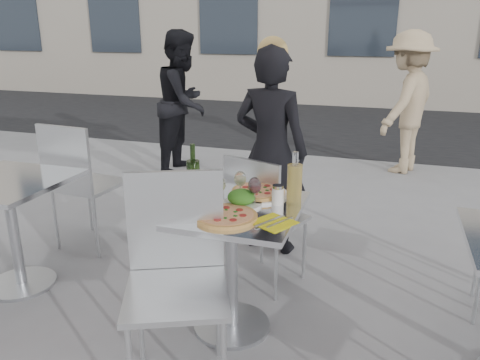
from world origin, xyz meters
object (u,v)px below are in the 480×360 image
(carafe, at_px, (295,183))
(wineglass_red_a, at_px, (255,187))
(chair_far, at_px, (261,212))
(wine_bottle, at_px, (193,175))
(wineglass_white_a, at_px, (219,186))
(pedestrian_a, at_px, (184,102))
(pizza_near, at_px, (226,216))
(wineglass_white_b, at_px, (240,180))
(side_table_left, at_px, (10,211))
(sugar_shaker, at_px, (278,195))
(wineglass_red_b, at_px, (255,186))
(napkin_left, at_px, (169,213))
(main_table, at_px, (231,242))
(pizza_far, at_px, (258,192))
(woman_diner, at_px, (271,152))
(chair_near, at_px, (176,264))
(pedestrian_b, at_px, (407,103))
(napkin_right, at_px, (274,222))
(side_chair_lfar, at_px, (79,177))
(salad_plate, at_px, (241,199))

(carafe, relative_size, wineglass_red_a, 1.84)
(chair_far, height_order, wine_bottle, wine_bottle)
(wineglass_white_a, distance_m, wineglass_red_a, 0.19)
(pedestrian_a, relative_size, pizza_near, 5.21)
(wineglass_red_a, bearing_deg, wineglass_white_b, 140.06)
(side_table_left, distance_m, pedestrian_a, 2.88)
(sugar_shaker, bearing_deg, wineglass_red_b, -152.64)
(wineglass_white_a, relative_size, napkin_left, 0.79)
(main_table, xyz_separation_m, pedestrian_a, (-1.59, 2.87, 0.29))
(chair_far, height_order, pizza_far, chair_far)
(side_table_left, relative_size, chair_far, 0.83)
(woman_diner, bearing_deg, chair_far, 106.82)
(chair_near, height_order, woman_diner, woman_diner)
(chair_far, relative_size, wineglass_white_a, 5.74)
(pedestrian_b, bearing_deg, napkin_right, 12.17)
(side_table_left, relative_size, sugar_shaker, 7.01)
(side_table_left, distance_m, carafe, 1.84)
(carafe, relative_size, napkin_left, 1.45)
(main_table, bearing_deg, pedestrian_b, 75.77)
(pedestrian_b, bearing_deg, carafe, 12.04)
(main_table, height_order, pedestrian_a, pedestrian_a)
(pedestrian_a, distance_m, pedestrian_b, 2.62)
(pedestrian_b, bearing_deg, wineglass_red_b, 9.26)
(side_chair_lfar, relative_size, pizza_far, 2.94)
(side_chair_lfar, bearing_deg, wineglass_white_b, 166.50)
(woman_diner, relative_size, wineglass_red_a, 9.87)
(main_table, xyz_separation_m, napkin_right, (0.27, -0.15, 0.21))
(pizza_far, distance_m, napkin_right, 0.41)
(side_chair_lfar, relative_size, wineglass_red_b, 6.35)
(wineglass_red_a, distance_m, napkin_right, 0.26)
(napkin_right, bearing_deg, pedestrian_b, 108.81)
(main_table, relative_size, wine_bottle, 2.54)
(wineglass_white_a, bearing_deg, pedestrian_a, 118.00)
(pizza_far, distance_m, wineglass_red_b, 0.19)
(wineglass_white_a, bearing_deg, pedestrian_b, 74.82)
(side_chair_lfar, relative_size, pizza_near, 3.16)
(salad_plate, height_order, wineglass_red_a, wineglass_red_a)
(side_table_left, distance_m, woman_diner, 1.82)
(napkin_right, bearing_deg, sugar_shaker, 128.09)
(pizza_near, xyz_separation_m, sugar_shaker, (0.20, 0.27, 0.04))
(side_table_left, distance_m, wineglass_white_a, 1.47)
(chair_near, bearing_deg, main_table, 49.23)
(pedestrian_a, xyz_separation_m, napkin_left, (1.32, -3.06, -0.07))
(woman_diner, bearing_deg, wine_bottle, 86.53)
(pedestrian_b, xyz_separation_m, pizza_near, (-0.89, -3.79, -0.07))
(salad_plate, distance_m, wineglass_red_a, 0.10)
(side_table_left, relative_size, woman_diner, 0.48)
(sugar_shaker, relative_size, wineglass_red_a, 0.68)
(woman_diner, bearing_deg, pizza_near, 101.99)
(pedestrian_a, xyz_separation_m, wineglass_white_b, (1.60, -2.74, 0.03))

